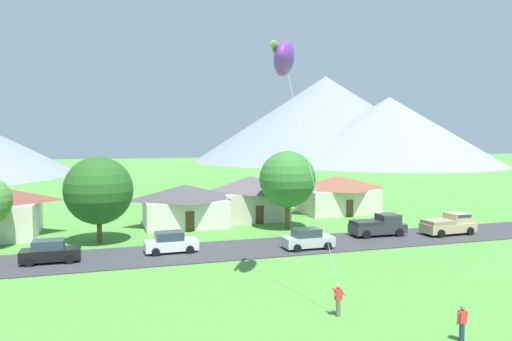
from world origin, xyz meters
TOP-DOWN VIEW (x-y plane):
  - road_strip at (0.00, 25.76)m, footprint 160.00×6.93m
  - mountain_far_west_ridge at (79.59, 127.15)m, footprint 72.74×72.74m
  - mountain_east_ridge at (70.87, 156.90)m, footprint 99.58×99.58m
  - house_leftmost at (17.51, 41.13)m, footprint 9.49×6.90m
  - house_right_center at (-1.84, 37.85)m, footprint 9.01×6.63m
  - house_rightmost at (5.99, 39.89)m, footprint 7.92×7.14m
  - tree_near_left at (-10.36, 31.99)m, footprint 5.97×5.97m
  - tree_center at (7.87, 33.22)m, footprint 5.73×5.73m
  - parked_car_black_west_end at (-13.82, 25.78)m, footprint 4.20×2.08m
  - parked_car_silver_mid_east at (6.21, 24.19)m, footprint 4.21×2.10m
  - parked_car_white_east_end at (-4.87, 26.24)m, footprint 4.23×2.15m
  - pickup_truck_charcoal_west_side at (14.76, 27.10)m, footprint 5.25×2.43m
  - pickup_truck_sand_east_side at (21.48, 25.60)m, footprint 5.29×2.51m
  - kite_flyer_with_kite at (0.50, 14.78)m, footprint 2.96×7.22m
  - watcher_person at (5.64, 5.16)m, footprint 0.56×0.24m

SIDE VIEW (x-z plane):
  - road_strip at x=0.00m, z-range 0.00..0.08m
  - parked_car_black_west_end at x=-13.82m, z-range 0.03..1.71m
  - parked_car_silver_mid_east at x=6.21m, z-range 0.03..1.71m
  - parked_car_white_east_end at x=-4.87m, z-range 0.03..1.71m
  - watcher_person at x=5.64m, z-range 0.04..1.71m
  - pickup_truck_charcoal_west_side at x=14.76m, z-range 0.06..2.06m
  - pickup_truck_sand_east_side at x=21.48m, z-range 0.06..2.06m
  - house_right_center at x=-1.84m, z-range 0.08..4.44m
  - house_leftmost at x=17.51m, z-range 0.08..4.66m
  - house_rightmost at x=5.99m, z-range 0.09..5.01m
  - tree_near_left at x=-10.36m, z-range 0.83..8.49m
  - tree_center at x=7.87m, z-range 1.10..9.04m
  - mountain_far_west_ridge at x=79.59m, z-range 0.00..22.22m
  - kite_flyer_with_kite at x=0.50m, z-range 6.34..21.51m
  - mountain_east_ridge at x=70.87m, z-range 0.00..31.99m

